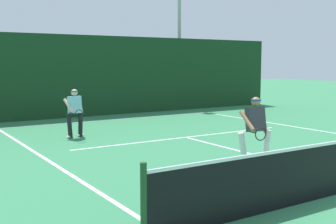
{
  "coord_description": "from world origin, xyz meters",
  "views": [
    {
      "loc": [
        -7.81,
        -4.79,
        2.4
      ],
      "look_at": [
        -1.32,
        5.4,
        1.0
      ],
      "focal_mm": 46.13,
      "sensor_mm": 36.0,
      "label": 1
    }
  ],
  "objects_px": {
    "player_near": "(255,128)",
    "player_far": "(75,111)",
    "light_pole": "(179,12)",
    "tennis_ball": "(193,175)"
  },
  "relations": [
    {
      "from": "player_far",
      "to": "light_pole",
      "type": "relative_size",
      "value": 0.18
    },
    {
      "from": "player_near",
      "to": "player_far",
      "type": "distance_m",
      "value": 6.27
    },
    {
      "from": "tennis_ball",
      "to": "player_far",
      "type": "bearing_deg",
      "value": 93.88
    },
    {
      "from": "player_near",
      "to": "player_far",
      "type": "bearing_deg",
      "value": -61.65
    },
    {
      "from": "player_far",
      "to": "light_pole",
      "type": "xyz_separation_m",
      "value": [
        8.33,
        6.41,
        4.24
      ]
    },
    {
      "from": "light_pole",
      "to": "player_near",
      "type": "bearing_deg",
      "value": -116.6
    },
    {
      "from": "player_far",
      "to": "light_pole",
      "type": "height_order",
      "value": "light_pole"
    },
    {
      "from": "player_near",
      "to": "tennis_ball",
      "type": "bearing_deg",
      "value": 8.41
    },
    {
      "from": "tennis_ball",
      "to": "light_pole",
      "type": "bearing_deg",
      "value": 57.19
    },
    {
      "from": "tennis_ball",
      "to": "light_pole",
      "type": "height_order",
      "value": "light_pole"
    }
  ]
}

